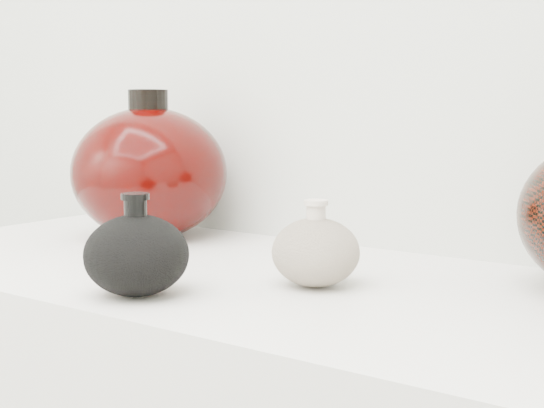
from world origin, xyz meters
The scene contains 3 objects.
black_gourd_vase centered at (-0.04, 0.78, 0.95)m, with size 0.14×0.14×0.12m.
cream_gourd_vase centered at (0.11, 0.94, 0.94)m, with size 0.13×0.13×0.10m.
left_round_pot centered at (-0.29, 1.07, 1.01)m, with size 0.27×0.27×0.24m.
Camera 1 is at (0.58, 0.18, 1.11)m, focal length 50.00 mm.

